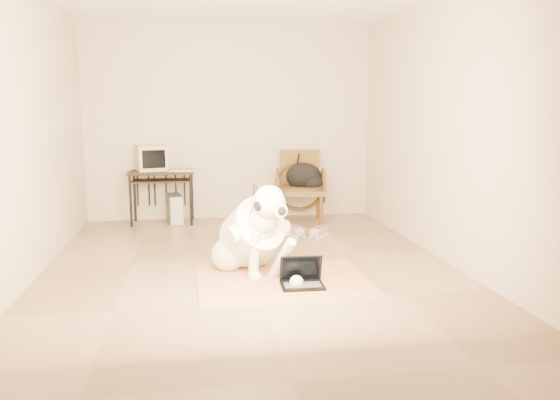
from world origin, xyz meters
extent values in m
plane|color=#917558|center=(0.00, 0.00, 0.00)|extent=(4.50, 4.50, 0.00)
plane|color=beige|center=(0.00, 2.25, 1.35)|extent=(4.50, 0.00, 4.50)
plane|color=beige|center=(0.00, -2.25, 1.35)|extent=(4.50, 0.00, 4.50)
plane|color=beige|center=(-2.00, 0.00, 1.35)|extent=(0.00, 4.50, 4.50)
plane|color=beige|center=(2.00, 0.00, 1.35)|extent=(0.00, 4.50, 4.50)
cube|color=#D84B21|center=(0.26, -1.27, 0.01)|extent=(1.55, 0.27, 0.02)
cube|color=#45813A|center=(0.25, -1.04, 0.01)|extent=(1.55, 0.27, 0.02)
cube|color=#6B3F73|center=(0.25, -0.80, 0.01)|extent=(1.55, 0.27, 0.02)
cube|color=gold|center=(0.24, -0.57, 0.01)|extent=(1.55, 0.27, 0.02)
cube|color=#C5B192|center=(0.24, -0.33, 0.01)|extent=(1.55, 0.27, 0.02)
sphere|color=silver|center=(-0.22, -0.40, 0.16)|extent=(0.33, 0.33, 0.33)
sphere|color=silver|center=(0.07, -0.29, 0.16)|extent=(0.33, 0.33, 0.33)
ellipsoid|color=silver|center=(-0.07, -0.36, 0.19)|extent=(0.40, 0.37, 0.33)
ellipsoid|color=silver|center=(0.00, -0.54, 0.41)|extent=(0.65, 0.85, 0.71)
cylinder|color=white|center=(0.00, -0.53, 0.41)|extent=(0.69, 0.77, 0.65)
sphere|color=silver|center=(0.08, -0.73, 0.57)|extent=(0.28, 0.28, 0.28)
sphere|color=silver|center=(0.12, -0.83, 0.74)|extent=(0.30, 0.30, 0.30)
ellipsoid|color=black|center=(0.16, -0.82, 0.76)|extent=(0.23, 0.26, 0.22)
cylinder|color=silver|center=(0.17, -0.95, 0.70)|extent=(0.18, 0.19, 0.13)
sphere|color=black|center=(0.20, -1.03, 0.70)|extent=(0.07, 0.07, 0.07)
cone|color=black|center=(0.00, -0.81, 0.86)|extent=(0.17, 0.17, 0.19)
cone|color=black|center=(0.19, -0.73, 0.86)|extent=(0.15, 0.19, 0.19)
torus|color=silver|center=(0.09, -0.75, 0.62)|extent=(0.30, 0.23, 0.24)
cylinder|color=silver|center=(-0.01, -0.79, 0.24)|extent=(0.13, 0.16, 0.45)
cylinder|color=silver|center=(0.23, -0.83, 0.22)|extent=(0.23, 0.41, 0.46)
sphere|color=silver|center=(0.00, -0.81, 0.05)|extent=(0.12, 0.12, 0.12)
sphere|color=silver|center=(0.33, -1.02, 0.06)|extent=(0.12, 0.12, 0.12)
cone|color=black|center=(-0.19, -0.09, 0.05)|extent=(0.35, 0.40, 0.12)
cube|color=black|center=(0.38, -1.03, 0.03)|extent=(0.38, 0.28, 0.02)
cube|color=#4B4A4D|center=(0.38, -1.04, 0.04)|extent=(0.32, 0.17, 0.00)
cube|color=black|center=(0.38, -0.94, 0.16)|extent=(0.38, 0.11, 0.24)
cube|color=black|center=(0.38, -0.95, 0.16)|extent=(0.33, 0.09, 0.21)
cube|color=black|center=(-0.96, 1.98, 0.70)|extent=(0.88, 0.51, 0.03)
cube|color=black|center=(-0.96, 1.93, 0.59)|extent=(0.78, 0.41, 0.02)
cylinder|color=black|center=(-1.36, 1.79, 0.34)|extent=(0.03, 0.03, 0.69)
cylinder|color=black|center=(-1.35, 2.19, 0.34)|extent=(0.03, 0.03, 0.69)
cylinder|color=black|center=(-0.57, 1.77, 0.34)|extent=(0.03, 0.03, 0.69)
cylinder|color=black|center=(-0.56, 2.17, 0.34)|extent=(0.03, 0.03, 0.69)
cube|color=#BFB595|center=(-1.09, 2.05, 0.89)|extent=(0.46, 0.44, 0.34)
cube|color=black|center=(-1.05, 1.88, 0.89)|extent=(0.30, 0.09, 0.24)
cube|color=#BFB595|center=(-0.68, 1.88, 0.73)|extent=(0.36, 0.16, 0.02)
cube|color=#4B4A4D|center=(-0.80, 1.97, 0.20)|extent=(0.24, 0.44, 0.39)
cube|color=#B3B3B8|center=(-0.76, 1.76, 0.20)|extent=(0.17, 0.04, 0.37)
cube|color=brown|center=(0.91, 1.75, 0.43)|extent=(0.73, 0.71, 0.07)
cylinder|color=#3C2910|center=(0.91, 1.75, 0.48)|extent=(0.60, 0.60, 0.04)
cube|color=brown|center=(0.95, 2.04, 0.73)|extent=(0.56, 0.13, 0.49)
cylinder|color=#3C2910|center=(0.60, 1.53, 0.20)|extent=(0.05, 0.05, 0.40)
cylinder|color=#3C2910|center=(0.68, 2.05, 0.20)|extent=(0.05, 0.05, 0.40)
cylinder|color=#3C2910|center=(1.13, 1.45, 0.20)|extent=(0.05, 0.05, 0.40)
cylinder|color=#3C2910|center=(1.21, 1.97, 0.20)|extent=(0.05, 0.05, 0.40)
ellipsoid|color=black|center=(0.96, 1.80, 0.63)|extent=(0.49, 0.41, 0.36)
ellipsoid|color=black|center=(1.07, 1.72, 0.56)|extent=(0.31, 0.25, 0.21)
cube|color=white|center=(0.70, 0.98, 0.01)|extent=(0.20, 0.34, 0.03)
cube|color=gray|center=(0.70, 0.98, 0.06)|extent=(0.19, 0.33, 0.10)
cube|color=#9F2515|center=(0.70, 0.98, 0.10)|extent=(0.09, 0.17, 0.02)
cube|color=white|center=(0.97, 0.87, 0.01)|extent=(0.29, 0.33, 0.03)
cube|color=gray|center=(0.97, 0.87, 0.06)|extent=(0.28, 0.32, 0.10)
cube|color=#9F2515|center=(0.97, 0.87, 0.10)|extent=(0.14, 0.16, 0.02)
camera|label=1|loc=(-0.53, -5.50, 1.55)|focal=35.00mm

